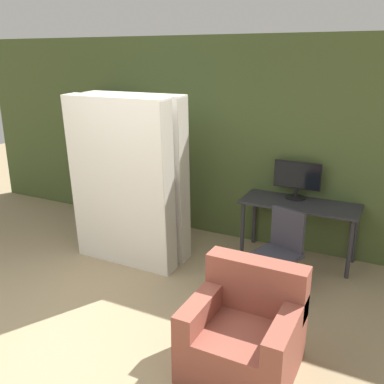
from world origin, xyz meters
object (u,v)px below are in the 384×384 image
at_px(office_chair, 278,260).
at_px(bookshelf, 109,163).
at_px(mattress_near, 121,184).
at_px(armchair, 245,332).
at_px(mattress_far, 138,176).
at_px(monitor, 297,178).

distance_m(office_chair, bookshelf, 3.17).
relative_size(mattress_near, armchair, 2.39).
height_order(mattress_far, armchair, mattress_far).
distance_m(bookshelf, mattress_near, 1.66).
xyz_separation_m(office_chair, mattress_far, (-1.85, 0.13, 0.66)).
height_order(monitor, bookshelf, bookshelf).
distance_m(monitor, mattress_near, 2.14).
xyz_separation_m(monitor, office_chair, (0.09, -0.98, -0.65)).
xyz_separation_m(bookshelf, mattress_far, (1.12, -0.86, 0.14)).
height_order(office_chair, armchair, office_chair).
bearing_deg(monitor, bookshelf, 179.78).
relative_size(monitor, mattress_near, 0.29).
xyz_separation_m(mattress_far, armchair, (1.95, -1.42, -0.70)).
distance_m(bookshelf, armchair, 3.87).
height_order(monitor, mattress_near, mattress_near).
relative_size(mattress_far, armchair, 2.39).
bearing_deg(mattress_far, bookshelf, 142.32).
distance_m(monitor, mattress_far, 1.96).
bearing_deg(mattress_near, armchair, -28.60).
height_order(mattress_near, armchair, mattress_near).
relative_size(office_chair, armchair, 1.05).
bearing_deg(monitor, office_chair, -84.93).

